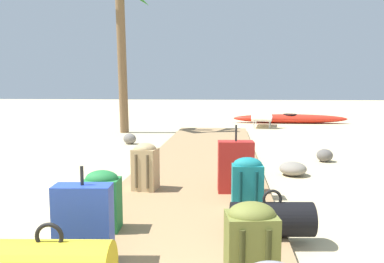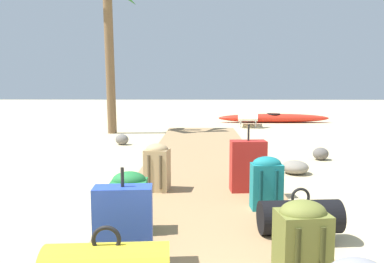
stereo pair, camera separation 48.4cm
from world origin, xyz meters
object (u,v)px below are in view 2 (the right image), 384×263
object	(u,v)px
backpack_olive	(302,243)
palm_tree_far_left	(108,1)
suitcase_red	(248,166)
backpack_green	(129,200)
duffel_bag_black	(300,217)
suitcase_blue	(123,226)
kayak	(274,118)
lounge_chair	(248,116)
backpack_teal	(266,181)
backpack_tan	(157,166)

from	to	relation	value
backpack_olive	palm_tree_far_left	size ratio (longest dim) A/B	0.12
suitcase_red	backpack_green	world-z (taller)	suitcase_red
duffel_bag_black	suitcase_blue	size ratio (longest dim) A/B	1.01
backpack_green	suitcase_blue	distance (m)	0.64
backpack_green	kayak	bearing A→B (deg)	73.33
suitcase_blue	palm_tree_far_left	world-z (taller)	palm_tree_far_left
lounge_chair	backpack_teal	bearing A→B (deg)	-95.72
suitcase_red	backpack_tan	world-z (taller)	suitcase_red
backpack_tan	suitcase_red	bearing A→B (deg)	-0.82
lounge_chair	backpack_tan	bearing A→B (deg)	-104.34
palm_tree_far_left	kayak	xyz separation A→B (m)	(5.06, 3.30, -3.39)
backpack_teal	suitcase_red	bearing A→B (deg)	98.86
suitcase_blue	kayak	world-z (taller)	suitcase_blue
suitcase_red	backpack_tan	distance (m)	1.08
backpack_teal	suitcase_blue	world-z (taller)	suitcase_blue
palm_tree_far_left	backpack_teal	bearing A→B (deg)	-65.50
lounge_chair	suitcase_blue	bearing A→B (deg)	-101.71
suitcase_blue	lounge_chair	xyz separation A→B (m)	(2.09, 10.08, -0.04)
backpack_green	palm_tree_far_left	size ratio (longest dim) A/B	0.12
backpack_olive	lounge_chair	xyz separation A→B (m)	(0.93, 10.39, -0.05)
duffel_bag_black	lounge_chair	distance (m)	9.48
suitcase_red	suitcase_blue	world-z (taller)	suitcase_red
palm_tree_far_left	backpack_green	bearing A→B (deg)	-76.26
suitcase_red	lounge_chair	bearing A→B (deg)	83.06
palm_tree_far_left	duffel_bag_black	bearing A→B (deg)	-66.33
backpack_teal	backpack_green	bearing A→B (deg)	-152.85
suitcase_red	backpack_green	xyz separation A→B (m)	(-1.18, -1.34, -0.03)
backpack_tan	lounge_chair	bearing A→B (deg)	75.66
duffel_bag_black	backpack_teal	bearing A→B (deg)	104.58
lounge_chair	suitcase_red	bearing A→B (deg)	-96.94
backpack_tan	palm_tree_far_left	distance (m)	7.17
backpack_green	palm_tree_far_left	xyz separation A→B (m)	(-1.83, 7.48, 3.19)
backpack_teal	kayak	size ratio (longest dim) A/B	0.14
backpack_teal	backpack_olive	world-z (taller)	backpack_olive
backpack_teal	kayak	bearing A→B (deg)	79.11
backpack_teal	backpack_green	world-z (taller)	backpack_teal
backpack_tan	kayak	world-z (taller)	backpack_tan
suitcase_blue	lounge_chair	world-z (taller)	lounge_chair
backpack_green	duffel_bag_black	xyz separation A→B (m)	(1.46, -0.01, -0.13)
backpack_olive	lounge_chair	world-z (taller)	lounge_chair
suitcase_red	kayak	size ratio (longest dim) A/B	0.20
backpack_tan	kayak	size ratio (longest dim) A/B	0.14
backpack_tan	duffel_bag_black	bearing A→B (deg)	-45.06
suitcase_red	suitcase_blue	distance (m)	2.26
suitcase_red	palm_tree_far_left	xyz separation A→B (m)	(-3.01, 6.15, 3.17)
kayak	backpack_olive	bearing A→B (deg)	-99.68
backpack_olive	palm_tree_far_left	xyz separation A→B (m)	(-3.06, 8.43, 3.17)
kayak	suitcase_red	bearing A→B (deg)	-102.27
backpack_teal	suitcase_blue	bearing A→B (deg)	-133.00
backpack_teal	suitcase_blue	xyz separation A→B (m)	(-1.21, -1.30, -0.00)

